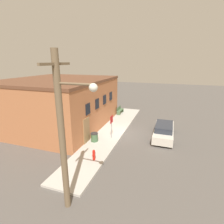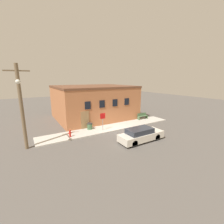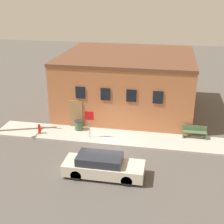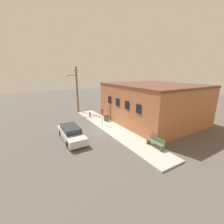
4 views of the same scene
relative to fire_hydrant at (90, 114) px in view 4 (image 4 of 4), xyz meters
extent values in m
plane|color=#56514C|center=(5.14, -0.71, -0.50)|extent=(80.00, 80.00, 0.00)
cube|color=#BCB7AD|center=(5.14, 0.50, -0.44)|extent=(16.75, 2.42, 0.13)
cube|color=#B26B42|center=(5.48, 6.39, 1.80)|extent=(10.66, 9.37, 4.61)
cube|color=brown|center=(5.48, 6.39, 4.23)|extent=(10.76, 9.47, 0.24)
cube|color=black|center=(2.68, 1.67, 2.36)|extent=(0.70, 0.08, 0.90)
cube|color=black|center=(4.54, 1.67, 2.36)|extent=(0.70, 0.08, 0.90)
cube|color=black|center=(6.41, 1.67, 2.36)|extent=(0.70, 0.08, 0.90)
cube|color=black|center=(8.27, 1.67, 2.36)|extent=(0.70, 0.08, 0.90)
cube|color=#937047|center=(2.28, 1.67, 0.60)|extent=(1.00, 0.08, 2.20)
cylinder|color=red|center=(0.00, 0.00, -0.07)|extent=(0.19, 0.19, 0.61)
sphere|color=red|center=(0.00, 0.00, 0.29)|extent=(0.17, 0.17, 0.17)
cylinder|color=red|center=(-0.15, 0.00, 0.03)|extent=(0.10, 0.08, 0.08)
cylinder|color=red|center=(0.15, 0.00, 0.03)|extent=(0.10, 0.08, 0.08)
cylinder|color=gray|center=(3.75, 0.04, 0.62)|extent=(0.06, 0.06, 1.99)
cube|color=red|center=(3.75, 0.02, 1.30)|extent=(0.63, 0.02, 0.63)
cube|color=#4C6B47|center=(10.20, 1.35, -0.16)|extent=(0.08, 0.44, 0.43)
cube|color=#4C6B47|center=(11.75, 1.35, -0.16)|extent=(0.08, 0.44, 0.43)
cube|color=#4C6B47|center=(10.97, 1.35, 0.08)|extent=(1.63, 0.44, 0.04)
cube|color=#4C6B47|center=(10.97, 1.55, 0.29)|extent=(1.63, 0.04, 0.39)
cylinder|color=#426642|center=(2.62, 1.15, -0.04)|extent=(0.59, 0.59, 0.66)
cylinder|color=#2D2D2D|center=(2.62, 1.15, 0.32)|extent=(0.62, 0.62, 0.06)
cylinder|color=brown|center=(-3.85, -0.40, 3.02)|extent=(0.28, 0.28, 7.04)
cylinder|color=brown|center=(-3.85, -1.15, 5.27)|extent=(0.10, 1.50, 0.10)
sphere|color=silver|center=(-3.85, -1.90, 5.17)|extent=(0.32, 0.32, 0.32)
cube|color=brown|center=(-3.85, -0.40, 5.97)|extent=(1.80, 0.10, 0.10)
cylinder|color=black|center=(7.08, -3.54, -0.19)|extent=(0.63, 0.20, 0.63)
cylinder|color=black|center=(7.08, -4.95, -0.19)|extent=(0.63, 0.20, 0.63)
cylinder|color=black|center=(4.24, -3.54, -0.19)|extent=(0.63, 0.20, 0.63)
cylinder|color=black|center=(4.24, -4.95, -0.19)|extent=(0.63, 0.20, 0.63)
cube|color=beige|center=(5.66, -4.24, 0.00)|extent=(4.57, 1.61, 0.66)
cube|color=#282D38|center=(5.43, -4.24, 0.57)|extent=(2.51, 1.42, 0.47)
camera|label=1|loc=(-9.50, -4.54, 6.09)|focal=28.00mm
camera|label=2|loc=(-3.74, -14.34, 5.38)|focal=24.00mm
camera|label=3|loc=(8.91, -19.00, 9.57)|focal=50.00mm
camera|label=4|loc=(18.96, -7.67, 5.84)|focal=24.00mm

